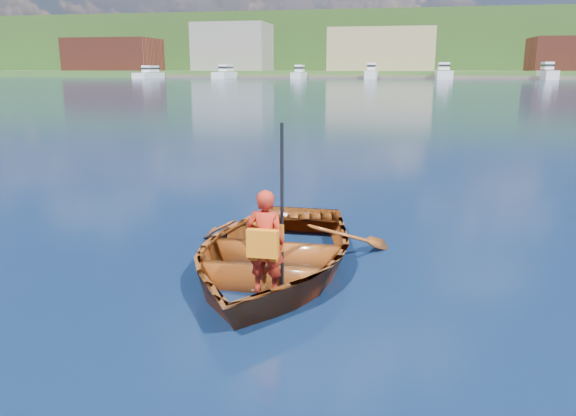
{
  "coord_description": "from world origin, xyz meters",
  "views": [
    {
      "loc": [
        1.89,
        -6.75,
        2.5
      ],
      "look_at": [
        0.57,
        -0.22,
        0.84
      ],
      "focal_mm": 35.0,
      "sensor_mm": 36.0,
      "label": 1
    }
  ],
  "objects_px": {
    "rowboat": "(272,252)",
    "marina_yachts": "(415,73)",
    "child_paddler": "(266,242)",
    "dock": "(391,77)"
  },
  "relations": [
    {
      "from": "dock",
      "to": "rowboat",
      "type": "bearing_deg",
      "value": -89.32
    },
    {
      "from": "rowboat",
      "to": "dock",
      "type": "bearing_deg",
      "value": 90.68
    },
    {
      "from": "child_paddler",
      "to": "marina_yachts",
      "type": "bearing_deg",
      "value": 88.38
    },
    {
      "from": "rowboat",
      "to": "marina_yachts",
      "type": "bearing_deg",
      "value": 88.32
    },
    {
      "from": "child_paddler",
      "to": "marina_yachts",
      "type": "distance_m",
      "value": 144.5
    },
    {
      "from": "rowboat",
      "to": "marina_yachts",
      "type": "height_order",
      "value": "marina_yachts"
    },
    {
      "from": "child_paddler",
      "to": "rowboat",
      "type": "bearing_deg",
      "value": 98.76
    },
    {
      "from": "rowboat",
      "to": "child_paddler",
      "type": "bearing_deg",
      "value": -81.24
    },
    {
      "from": "rowboat",
      "to": "marina_yachts",
      "type": "xyz_separation_m",
      "value": [
        4.21,
        143.54,
        1.14
      ]
    },
    {
      "from": "child_paddler",
      "to": "dock",
      "type": "distance_m",
      "value": 149.14
    }
  ]
}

